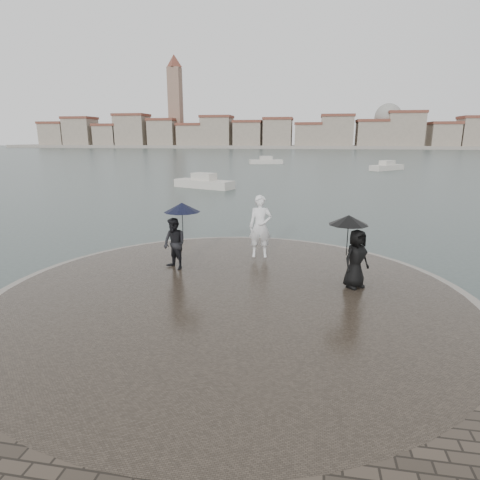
# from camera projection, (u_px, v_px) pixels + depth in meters

# --- Properties ---
(ground) EXTENTS (400.00, 400.00, 0.00)m
(ground) POSITION_uv_depth(u_px,v_px,m) (194.00, 384.00, 7.18)
(ground) COLOR #2B3835
(ground) RESTS_ON ground
(kerb_ring) EXTENTS (12.50, 12.50, 0.32)m
(kerb_ring) POSITION_uv_depth(u_px,v_px,m) (231.00, 300.00, 10.48)
(kerb_ring) COLOR gray
(kerb_ring) RESTS_ON ground
(quay_tip) EXTENTS (11.90, 11.90, 0.36)m
(quay_tip) POSITION_uv_depth(u_px,v_px,m) (231.00, 299.00, 10.47)
(quay_tip) COLOR #2D261E
(quay_tip) RESTS_ON ground
(statue) EXTENTS (0.82, 0.59, 2.08)m
(statue) POSITION_uv_depth(u_px,v_px,m) (260.00, 226.00, 13.37)
(statue) COLOR white
(statue) RESTS_ON quay_tip
(visitor_left) EXTENTS (1.28, 1.10, 2.04)m
(visitor_left) POSITION_uv_depth(u_px,v_px,m) (177.00, 232.00, 12.09)
(visitor_left) COLOR black
(visitor_left) RESTS_ON quay_tip
(visitor_right) EXTENTS (1.23, 1.07, 1.95)m
(visitor_right) POSITION_uv_depth(u_px,v_px,m) (354.00, 247.00, 10.59)
(visitor_right) COLOR black
(visitor_right) RESTS_ON quay_tip
(far_skyline) EXTENTS (260.00, 20.00, 37.00)m
(far_skyline) POSITION_uv_depth(u_px,v_px,m) (292.00, 134.00, 160.16)
(far_skyline) COLOR gray
(far_skyline) RESTS_ON ground
(boats) EXTENTS (37.65, 37.08, 1.50)m
(boats) POSITION_uv_depth(u_px,v_px,m) (349.00, 171.00, 47.93)
(boats) COLOR beige
(boats) RESTS_ON ground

